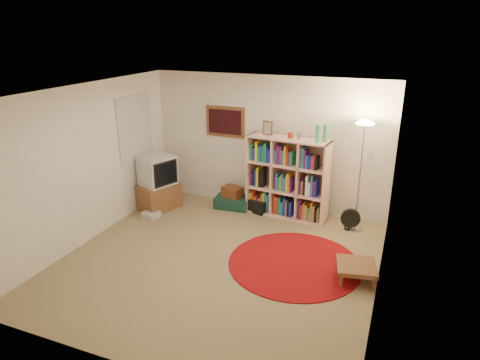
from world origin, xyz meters
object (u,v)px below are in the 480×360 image
(tv_stand, at_px, (158,184))
(side_table, at_px, (356,267))
(floor_lamp, at_px, (364,139))
(floor_fan, at_px, (350,219))
(suitcase, at_px, (232,202))
(bookshelf, at_px, (286,179))

(tv_stand, xyz_separation_m, side_table, (3.82, -1.12, -0.30))
(floor_lamp, height_order, tv_stand, floor_lamp)
(floor_fan, bearing_deg, tv_stand, 172.24)
(floor_lamp, bearing_deg, tv_stand, -172.20)
(floor_lamp, relative_size, floor_fan, 5.02)
(floor_fan, distance_m, suitcase, 2.25)
(bookshelf, height_order, side_table, bookshelf)
(bookshelf, height_order, floor_fan, bookshelf)
(floor_fan, xyz_separation_m, side_table, (0.30, -1.55, 0.01))
(tv_stand, height_order, suitcase, tv_stand)
(tv_stand, distance_m, side_table, 3.99)
(bookshelf, distance_m, tv_stand, 2.40)
(floor_fan, bearing_deg, suitcase, 161.73)
(suitcase, bearing_deg, bookshelf, -2.66)
(floor_fan, relative_size, side_table, 0.61)
(bookshelf, bearing_deg, floor_lamp, 2.16)
(floor_lamp, bearing_deg, suitcase, 178.19)
(bookshelf, relative_size, suitcase, 2.62)
(suitcase, bearing_deg, floor_fan, -7.88)
(floor_lamp, xyz_separation_m, tv_stand, (-3.60, -0.49, -1.09))
(suitcase, height_order, side_table, side_table)
(bookshelf, relative_size, floor_fan, 4.63)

